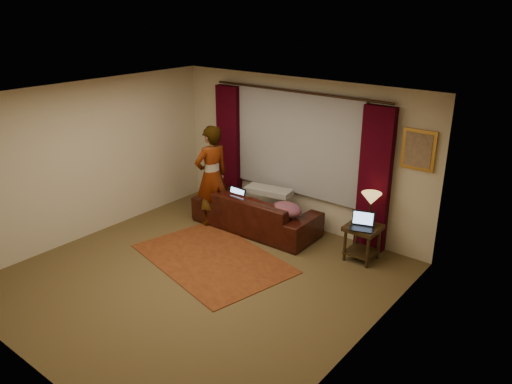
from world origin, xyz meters
TOP-DOWN VIEW (x-y plane):
  - floor at (0.00, 0.00)m, footprint 5.00×5.00m
  - ceiling at (0.00, 0.00)m, footprint 5.00×5.00m
  - wall_back at (0.00, 2.50)m, footprint 5.00×0.02m
  - wall_front at (0.00, -2.50)m, footprint 5.00×0.02m
  - wall_left at (-2.50, 0.00)m, footprint 0.02×5.00m
  - wall_right at (2.50, 0.00)m, footprint 0.02×5.00m
  - sheer_curtain at (0.00, 2.44)m, footprint 2.50×0.05m
  - drape_left at (-1.50, 2.39)m, footprint 0.50×0.14m
  - drape_right at (1.50, 2.39)m, footprint 0.50×0.14m
  - curtain_rod at (0.00, 2.39)m, footprint 0.04×0.04m
  - picture_frame at (2.10, 2.47)m, footprint 0.50×0.04m
  - sofa at (-0.41, 1.83)m, footprint 2.29×1.03m
  - throw_blanket at (-0.30, 2.05)m, footprint 0.86×0.47m
  - clothing_pile at (0.30, 1.75)m, footprint 0.62×0.53m
  - laptop_sofa at (-0.75, 1.60)m, footprint 0.37×0.41m
  - area_rug at (-0.24, 0.53)m, footprint 2.70×2.09m
  - end_table at (1.58, 1.97)m, footprint 0.50×0.50m
  - tiffany_lamp at (1.59, 2.13)m, footprint 0.37×0.37m
  - laptop_table at (1.61, 1.84)m, footprint 0.44×0.46m
  - person at (-1.16, 1.53)m, footprint 0.64×0.64m

SIDE VIEW (x-z plane):
  - floor at x=0.00m, z-range -0.01..0.00m
  - area_rug at x=-0.24m, z-range 0.00..0.01m
  - end_table at x=1.58m, z-range 0.00..0.57m
  - sofa at x=-0.41m, z-range 0.00..0.92m
  - clothing_pile at x=0.30m, z-range 0.46..0.68m
  - laptop_sofa at x=-0.75m, z-range 0.46..0.72m
  - laptop_table at x=1.61m, z-range 0.57..0.82m
  - tiffany_lamp at x=1.59m, z-range 0.57..1.06m
  - person at x=-1.16m, z-range 0.00..1.80m
  - throw_blanket at x=-0.30m, z-range 0.87..0.97m
  - drape_left at x=-1.50m, z-range 0.03..2.33m
  - drape_right at x=1.50m, z-range 0.03..2.33m
  - wall_back at x=0.00m, z-range 0.00..2.60m
  - wall_front at x=0.00m, z-range 0.00..2.60m
  - wall_left at x=-2.50m, z-range 0.00..2.60m
  - wall_right at x=2.50m, z-range 0.00..2.60m
  - sheer_curtain at x=0.00m, z-range 0.60..2.40m
  - picture_frame at x=2.10m, z-range 1.45..2.05m
  - curtain_rod at x=0.00m, z-range 0.68..4.08m
  - ceiling at x=0.00m, z-range 2.59..2.61m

